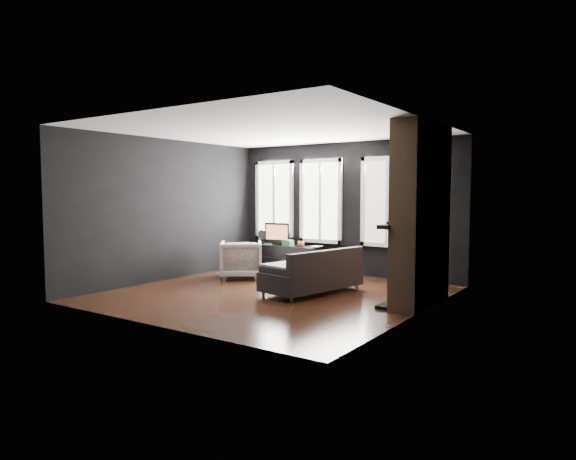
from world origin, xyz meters
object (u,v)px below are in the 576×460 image
Objects in this scene: armchair at (241,258)px; mantel_vase at (416,215)px; monitor at (277,232)px; sofa at (312,270)px; book at (313,241)px; media_console at (286,258)px; mug at (301,243)px.

armchair is 4.04× the size of mantel_vase.
monitor is 2.92× the size of mantel_vase.
armchair is at bearing 178.11° from sofa.
book is (0.89, 0.01, -0.14)m from monitor.
armchair is 3.34× the size of book.
mantel_vase is (3.25, -1.05, 1.04)m from media_console.
mantel_vase is at bearing -19.10° from mug.
mug is (-1.25, 1.59, 0.26)m from sofa.
sofa is 12.81× the size of mug.
mantel_vase reaches higher than mug.
armchair is 1.30m from monitor.
mug is at bearing -159.32° from armchair.
book reaches higher than media_console.
sofa is 7.24× the size of book.
monitor reaches higher than sofa.
mantel_vase is (3.48, -1.08, 0.50)m from monitor.
sofa is 2.61m from monitor.
mug is (0.67, 1.12, 0.23)m from armchair.
book is (0.65, 0.03, 0.41)m from media_console.
monitor reaches higher than armchair.
mug is at bearing -9.82° from media_console.
monitor is 4.27× the size of mug.
armchair reaches higher than book.
armchair is 5.91× the size of mug.
mantel_vase reaches higher than monitor.
monitor is 0.90m from book.
sofa is 8.75× the size of mantel_vase.
media_console is 0.59m from monitor.
armchair is at bearing -121.01° from mug.
monitor is at bearing 173.71° from media_console.
mantel_vase is at bearing 144.15° from armchair.
armchair is 1.54m from book.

